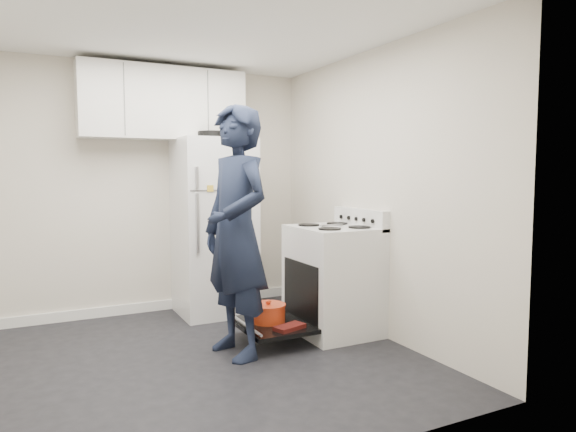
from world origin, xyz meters
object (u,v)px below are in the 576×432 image
electric_range (332,281)px  refrigerator (214,226)px  person (236,232)px  open_oven_door (271,319)px

electric_range → refrigerator: size_ratio=0.60×
person → refrigerator: bearing=158.0°
electric_range → refrigerator: (-0.72, 1.10, 0.42)m
open_oven_door → electric_range: bearing=-1.7°
electric_range → person: bearing=-171.2°
open_oven_door → person: (-0.37, -0.17, 0.78)m
refrigerator → electric_range: bearing=-56.6°
electric_range → person: (-0.96, -0.15, 0.50)m
person → open_oven_door: bearing=103.3°
electric_range → open_oven_door: size_ratio=1.57×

